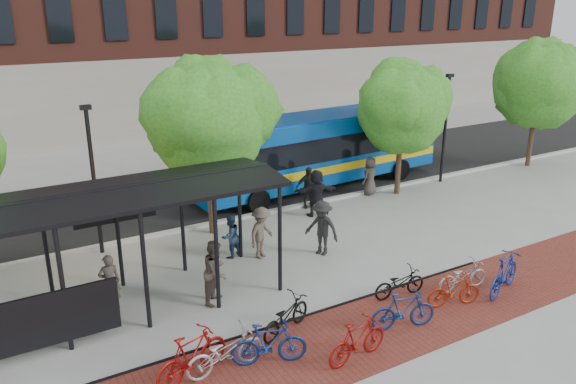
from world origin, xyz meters
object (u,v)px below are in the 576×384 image
bus_shelter (82,214)px  pedestrian_1 (110,282)px  lamp_post_left (94,177)px  pedestrian_3 (261,233)px  bike_10 (463,276)px  pedestrian_8 (216,272)px  bike_3 (269,344)px  pedestrian_2 (230,236)px  tree_d (540,80)px  lamp_post_right (445,125)px  bike_1 (192,356)px  bike_8 (399,283)px  bike_11 (504,274)px  tree_b (209,115)px  bus (317,146)px  bike_7 (403,310)px  pedestrian_9 (322,228)px  tree_c (403,104)px  bike_5 (357,340)px  pedestrian_4 (308,187)px  bike_2 (225,351)px  pedestrian_6 (370,176)px  bike_4 (286,316)px  bike_9 (454,291)px  pedestrian_5 (316,193)px

bus_shelter → pedestrian_1: 2.24m
lamp_post_left → pedestrian_3: (4.59, -3.14, -1.85)m
bike_10 → pedestrian_8: 7.34m
bike_3 → pedestrian_2: size_ratio=1.20×
tree_d → pedestrian_1: tree_d is taller
lamp_post_right → bike_1: 17.86m
bike_8 → bike_11: 3.14m
bus_shelter → tree_b: 6.64m
tree_d → bus: tree_d is taller
tree_d → bike_7: tree_d is taller
bike_10 → pedestrian_9: size_ratio=0.89×
bike_10 → tree_b: bearing=37.6°
lamp_post_left → tree_c: bearing=-1.1°
lamp_post_left → bike_5: size_ratio=2.83×
pedestrian_3 → pedestrian_4: pedestrian_3 is taller
pedestrian_8 → bike_1: bearing=-166.8°
tree_c → pedestrian_8: (-10.99, -4.85, -3.11)m
bike_2 → pedestrian_6: (10.86, 8.39, 0.34)m
bike_4 → pedestrian_3: size_ratio=1.03×
bike_8 → bike_11: bearing=-110.0°
lamp_post_left → bike_9: 11.93m
tree_c → pedestrian_4: size_ratio=3.36×
pedestrian_1 → pedestrian_9: (7.10, -0.01, 0.14)m
bike_11 → pedestrian_8: pedestrian_8 is taller
tree_b → bus: bearing=22.3°
pedestrian_1 → bike_9: bearing=154.1°
lamp_post_left → pedestrian_4: bearing=1.3°
tree_b → tree_c: (8.99, -0.00, -0.41)m
tree_d → bike_5: tree_d is taller
tree_b → bike_3: bearing=-104.4°
lamp_post_left → pedestrian_1: (-0.62, -3.95, -1.92)m
lamp_post_left → bike_9: (7.79, -8.75, -2.26)m
tree_b → pedestrian_3: size_ratio=3.61×
tree_c → bike_7: size_ratio=3.30×
bus → bike_5: 13.49m
tree_d → pedestrian_2: size_ratio=4.30×
bike_2 → pedestrian_5: bearing=-46.6°
bike_5 → bike_11: bearing=-91.7°
pedestrian_3 → bike_5: bearing=-126.2°
lamp_post_right → pedestrian_1: 17.19m
pedestrian_5 → tree_c: bearing=-159.4°
tree_d → pedestrian_9: tree_d is taller
lamp_post_left → bike_1: size_ratio=2.55×
bike_8 → bike_11: size_ratio=0.82×
tree_d → bus: bearing=167.6°
bike_3 → bike_8: 4.93m
pedestrian_1 → pedestrian_4: pedestrian_4 is taller
bike_8 → bike_10: bearing=-102.5°
lamp_post_right → pedestrian_5: bearing=-174.2°
bike_11 → bus_shelter: bearing=46.5°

